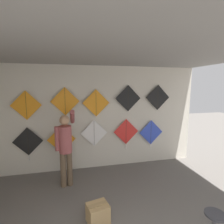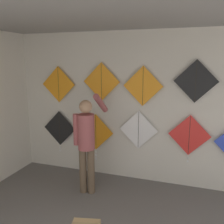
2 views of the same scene
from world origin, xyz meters
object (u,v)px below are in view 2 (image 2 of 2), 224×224
at_px(kite_1, 96,133).
at_px(kite_2, 138,130).
at_px(shopkeeper, 87,138).
at_px(kite_5, 58,84).
at_px(kite_7, 143,86).
at_px(kite_0, 60,129).
at_px(kite_3, 189,136).
at_px(kite_8, 196,81).
at_px(kite_6, 101,82).

bearing_deg(kite_1, kite_2, 0.04).
relative_size(shopkeeper, kite_5, 2.41).
distance_m(shopkeeper, kite_7, 1.36).
height_order(kite_2, kite_7, kite_7).
bearing_deg(kite_2, kite_7, 0.00).
bearing_deg(kite_2, kite_5, 180.00).
xyz_separation_m(shopkeeper, kite_7, (0.79, 0.72, 0.84)).
relative_size(kite_1, kite_5, 1.29).
bearing_deg(kite_2, shopkeeper, -135.58).
bearing_deg(kite_1, kite_5, 179.96).
height_order(kite_0, kite_5, kite_5).
height_order(kite_0, kite_7, kite_7).
height_order(kite_3, kite_7, kite_7).
bearing_deg(kite_7, kite_0, -179.99).
xyz_separation_m(kite_0, kite_7, (1.73, 0.00, 0.95)).
bearing_deg(kite_2, kite_8, 0.00).
height_order(kite_3, kite_5, kite_5).
xyz_separation_m(kite_0, kite_6, (0.94, 0.00, 1.01)).
relative_size(kite_2, kite_7, 1.00).
relative_size(kite_3, kite_8, 1.19).
bearing_deg(kite_2, kite_0, -179.99).
xyz_separation_m(kite_3, kite_7, (-0.84, 0.00, 0.85)).
distance_m(kite_5, kite_8, 2.61).
height_order(kite_1, kite_8, kite_8).
relative_size(kite_2, kite_5, 1.00).
relative_size(kite_1, kite_8, 1.29).
distance_m(shopkeeper, kite_2, 1.02).
xyz_separation_m(kite_0, kite_1, (0.81, -0.00, -0.02)).
bearing_deg(kite_7, kite_6, 180.00).
relative_size(kite_5, kite_8, 1.00).
relative_size(kite_5, kite_7, 1.00).
xyz_separation_m(kite_1, kite_3, (1.77, 0.00, 0.12)).
height_order(kite_6, kite_7, kite_6).
distance_m(kite_0, kite_1, 0.81).
xyz_separation_m(kite_3, kite_8, (0.05, 0.00, 0.96)).
bearing_deg(kite_8, kite_5, 180.00).
distance_m(shopkeeper, kite_5, 1.42).
xyz_separation_m(shopkeeper, kite_0, (-0.94, 0.72, -0.12)).
distance_m(kite_2, kite_6, 1.14).
xyz_separation_m(kite_0, kite_2, (1.67, 0.00, 0.13)).
bearing_deg(kite_6, kite_5, 180.00).
bearing_deg(shopkeeper, kite_6, 79.85).
relative_size(shopkeeper, kite_7, 2.41).
bearing_deg(kite_5, kite_2, 0.00).
distance_m(shopkeeper, kite_3, 1.79).
bearing_deg(kite_5, shopkeeper, -37.89).
distance_m(shopkeeper, kite_0, 1.19).
relative_size(kite_0, kite_7, 1.19).
height_order(kite_3, kite_6, kite_6).
height_order(shopkeeper, kite_5, kite_5).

